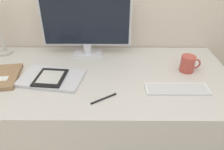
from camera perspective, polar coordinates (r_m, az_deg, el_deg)
desk at (r=1.50m, az=-2.82°, el=-12.13°), size 1.53×0.76×0.75m
monitor at (r=1.43m, az=-6.81°, el=13.25°), size 0.58×0.11×0.41m
keyboard at (r=1.18m, az=16.60°, el=-3.50°), size 0.33×0.10×0.01m
laptop at (r=1.27m, az=-15.48°, el=-0.75°), size 0.37×0.28×0.02m
ereader at (r=1.25m, az=-15.79°, el=-0.63°), size 0.17×0.20×0.01m
notebook at (r=1.37m, az=-26.73°, el=-0.45°), size 0.21×0.28×0.02m
coffee_mug at (r=1.36m, az=19.23°, el=2.81°), size 0.12×0.08×0.10m
pen at (r=1.08m, az=-2.17°, el=-6.15°), size 0.12×0.09×0.01m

